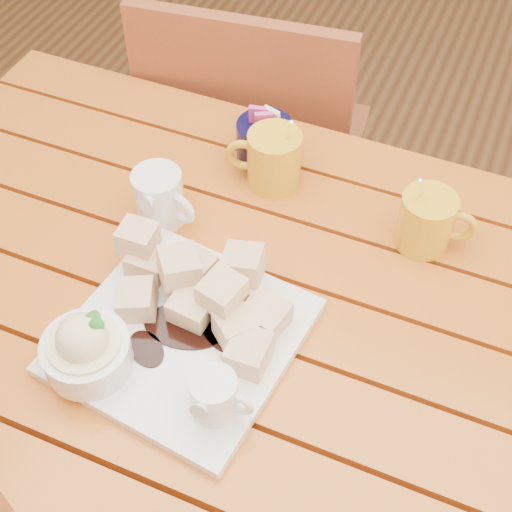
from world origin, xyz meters
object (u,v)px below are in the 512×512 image
at_px(dessert_plate, 165,328).
at_px(coffee_mug_right, 427,221).
at_px(table, 230,337).
at_px(chair_far, 256,152).
at_px(coffee_mug_left, 272,158).

relative_size(dessert_plate, coffee_mug_right, 2.35).
bearing_deg(table, dessert_plate, -110.95).
bearing_deg(chair_far, coffee_mug_left, 110.06).
bearing_deg(coffee_mug_left, coffee_mug_right, -19.67).
bearing_deg(coffee_mug_right, table, -148.08).
xyz_separation_m(table, chair_far, (-0.19, 0.55, -0.14)).
xyz_separation_m(table, coffee_mug_left, (-0.03, 0.24, 0.16)).
bearing_deg(coffee_mug_left, chair_far, 105.01).
height_order(table, dessert_plate, dessert_plate).
height_order(table, coffee_mug_right, coffee_mug_right).
height_order(dessert_plate, coffee_mug_left, coffee_mug_left).
distance_m(table, coffee_mug_right, 0.34).
relative_size(table, coffee_mug_right, 8.86).
bearing_deg(coffee_mug_right, chair_far, 130.43).
relative_size(dessert_plate, chair_far, 0.36).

